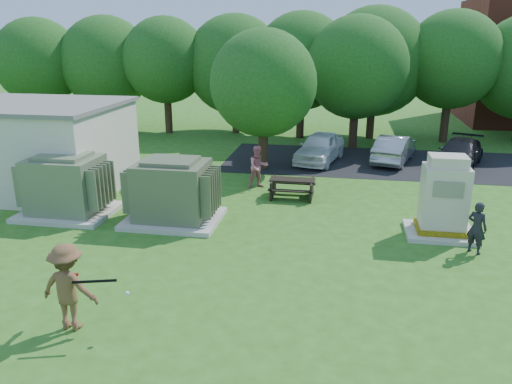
% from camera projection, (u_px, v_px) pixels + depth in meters
% --- Properties ---
extents(ground, '(120.00, 120.00, 0.00)m').
position_uv_depth(ground, '(226.00, 297.00, 11.55)').
color(ground, '#2D6619').
rests_on(ground, ground).
extents(parking_strip, '(20.00, 6.00, 0.01)m').
position_uv_depth(parking_strip, '(441.00, 165.00, 23.05)').
color(parking_strip, '#232326').
rests_on(parking_strip, ground).
extents(transformer_left, '(3.00, 2.40, 2.07)m').
position_uv_depth(transformer_left, '(66.00, 187.00, 16.55)').
color(transformer_left, beige).
rests_on(transformer_left, ground).
extents(transformer_right, '(3.00, 2.40, 2.07)m').
position_uv_depth(transformer_right, '(173.00, 192.00, 15.94)').
color(transformer_right, beige).
rests_on(transformer_right, ground).
extents(generator_cabinet, '(2.02, 1.65, 2.46)m').
position_uv_depth(generator_cabinet, '(443.00, 201.00, 14.79)').
color(generator_cabinet, beige).
rests_on(generator_cabinet, ground).
extents(picnic_table, '(1.66, 1.24, 0.71)m').
position_uv_depth(picnic_table, '(292.00, 186.00, 18.42)').
color(picnic_table, black).
rests_on(picnic_table, ground).
extents(batter, '(1.24, 0.75, 1.86)m').
position_uv_depth(batter, '(68.00, 287.00, 10.10)').
color(batter, brown).
rests_on(batter, ground).
extents(person_by_generator, '(0.65, 0.62, 1.49)m').
position_uv_depth(person_by_generator, '(477.00, 228.00, 13.67)').
color(person_by_generator, black).
rests_on(person_by_generator, ground).
extents(person_at_picnic, '(1.02, 0.96, 1.68)m').
position_uv_depth(person_at_picnic, '(258.00, 167.00, 19.47)').
color(person_at_picnic, '#CE6D7A').
rests_on(person_at_picnic, ground).
extents(car_white, '(2.54, 4.33, 1.38)m').
position_uv_depth(car_white, '(320.00, 147.00, 23.47)').
color(car_white, white).
rests_on(car_white, ground).
extents(car_silver_a, '(2.39, 4.11, 1.28)m').
position_uv_depth(car_silver_a, '(394.00, 149.00, 23.41)').
color(car_silver_a, '#A1A1A5').
rests_on(car_silver_a, ground).
extents(car_dark, '(3.08, 4.48, 1.20)m').
position_uv_depth(car_dark, '(459.00, 153.00, 22.73)').
color(car_dark, black).
rests_on(car_dark, ground).
extents(batting_equipment, '(1.28, 0.39, 0.40)m').
position_uv_depth(batting_equipment, '(95.00, 282.00, 9.81)').
color(batting_equipment, black).
rests_on(batting_equipment, ground).
extents(tree_row, '(41.30, 13.30, 7.30)m').
position_uv_depth(tree_row, '(333.00, 65.00, 27.34)').
color(tree_row, '#47301E').
rests_on(tree_row, ground).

